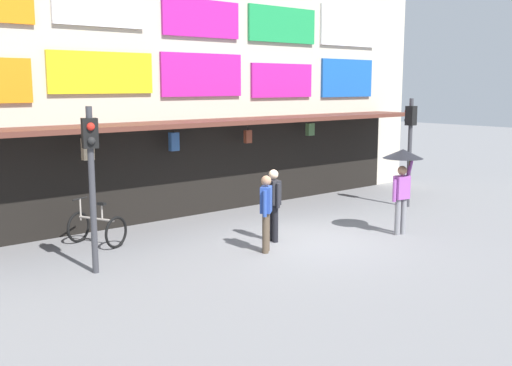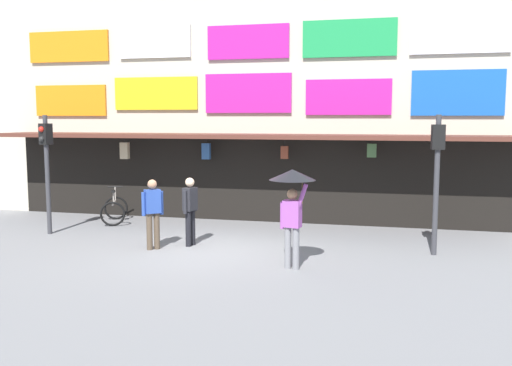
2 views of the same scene
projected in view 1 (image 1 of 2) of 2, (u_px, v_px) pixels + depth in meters
name	position (u px, v px, depth m)	size (l,w,h in m)	color
ground_plane	(303.00, 241.00, 14.11)	(80.00, 80.00, 0.00)	slate
shopfront	(190.00, 71.00, 16.92)	(18.00, 2.60, 8.00)	beige
traffic_light_near	(91.00, 163.00, 11.36)	(0.33, 0.35, 3.20)	#38383D
traffic_light_far	(410.00, 135.00, 17.72)	(0.30, 0.34, 3.20)	#38383D
bicycle_parked	(97.00, 228.00, 13.67)	(1.11, 1.35, 1.05)	black
pedestrian_with_umbrella	(402.00, 167.00, 14.44)	(0.96, 0.96, 2.08)	gray
pedestrian_in_yellow	(266.00, 209.00, 13.01)	(0.42, 0.40, 1.68)	brown
pedestrian_in_white	(273.00, 201.00, 13.91)	(0.30, 0.52, 1.68)	black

